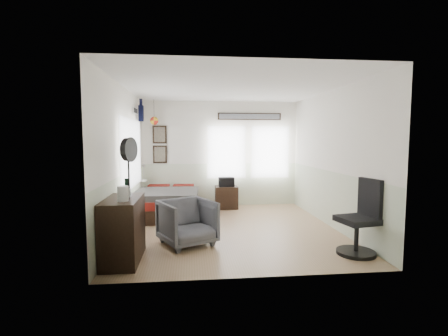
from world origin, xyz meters
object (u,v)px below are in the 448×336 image
(nightstand, at_px, (226,197))
(dresser, at_px, (123,230))
(task_chair, at_px, (360,224))
(bed, at_px, (168,203))
(armchair, at_px, (187,222))

(nightstand, bearing_deg, dresser, -118.03)
(dresser, height_order, task_chair, task_chair)
(dresser, relative_size, task_chair, 0.87)
(bed, relative_size, dresser, 1.92)
(nightstand, distance_m, task_chair, 3.84)
(bed, xyz_separation_m, task_chair, (3.06, -2.82, 0.18))
(dresser, bearing_deg, bed, 80.81)
(dresser, distance_m, armchair, 1.10)
(bed, relative_size, nightstand, 3.47)
(bed, distance_m, nightstand, 1.55)
(bed, xyz_separation_m, nightstand, (1.41, 0.64, -0.01))
(armchair, xyz_separation_m, task_chair, (2.60, -0.72, 0.09))
(dresser, height_order, armchair, dresser)
(task_chair, bearing_deg, dresser, 167.29)
(dresser, distance_m, task_chair, 3.50)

